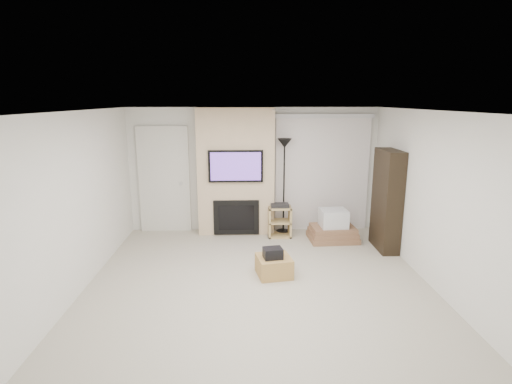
{
  "coord_description": "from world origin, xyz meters",
  "views": [
    {
      "loc": [
        -0.22,
        -5.24,
        2.65
      ],
      "look_at": [
        0.0,
        1.2,
        1.15
      ],
      "focal_mm": 28.0,
      "sensor_mm": 36.0,
      "label": 1
    }
  ],
  "objects_px": {
    "ottoman": "(274,266)",
    "box_stack": "(333,229)",
    "floor_lamp": "(284,159)",
    "bookshelf": "(387,200)",
    "av_stand": "(280,219)"
  },
  "relations": [
    {
      "from": "box_stack",
      "to": "bookshelf",
      "type": "distance_m",
      "value": 1.17
    },
    {
      "from": "floor_lamp",
      "to": "bookshelf",
      "type": "height_order",
      "value": "floor_lamp"
    },
    {
      "from": "bookshelf",
      "to": "ottoman",
      "type": "bearing_deg",
      "value": -152.7
    },
    {
      "from": "ottoman",
      "to": "box_stack",
      "type": "xyz_separation_m",
      "value": [
        1.26,
        1.54,
        0.08
      ]
    },
    {
      "from": "floor_lamp",
      "to": "bookshelf",
      "type": "relative_size",
      "value": 1.06
    },
    {
      "from": "box_stack",
      "to": "bookshelf",
      "type": "xyz_separation_m",
      "value": [
        0.83,
        -0.46,
        0.67
      ]
    },
    {
      "from": "box_stack",
      "to": "bookshelf",
      "type": "height_order",
      "value": "bookshelf"
    },
    {
      "from": "ottoman",
      "to": "bookshelf",
      "type": "bearing_deg",
      "value": 27.3
    },
    {
      "from": "av_stand",
      "to": "box_stack",
      "type": "relative_size",
      "value": 0.7
    },
    {
      "from": "ottoman",
      "to": "av_stand",
      "type": "xyz_separation_m",
      "value": [
        0.25,
        1.81,
        0.2
      ]
    },
    {
      "from": "floor_lamp",
      "to": "box_stack",
      "type": "xyz_separation_m",
      "value": [
        0.91,
        -0.5,
        -1.27
      ]
    },
    {
      "from": "box_stack",
      "to": "bookshelf",
      "type": "relative_size",
      "value": 0.52
    },
    {
      "from": "floor_lamp",
      "to": "box_stack",
      "type": "distance_m",
      "value": 1.64
    },
    {
      "from": "av_stand",
      "to": "box_stack",
      "type": "distance_m",
      "value": 1.05
    },
    {
      "from": "bookshelf",
      "to": "box_stack",
      "type": "bearing_deg",
      "value": 150.85
    }
  ]
}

